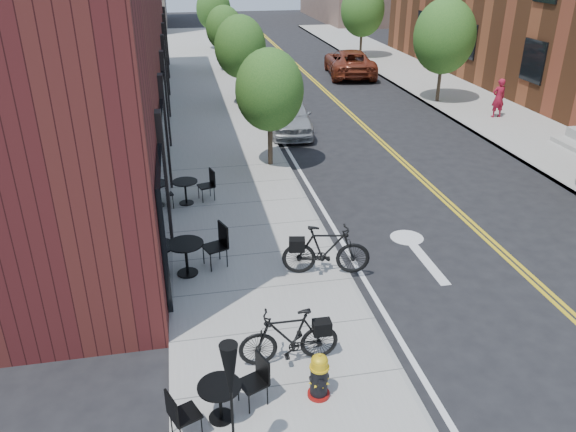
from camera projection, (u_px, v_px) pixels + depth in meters
ground at (375, 323)px, 11.12m from camera, size 120.00×120.00×0.00m
sidewalk_near at (226, 158)px, 19.59m from camera, size 4.00×70.00×0.12m
sidewalk_far at (537, 138)px, 21.66m from camera, size 4.00×70.00×0.12m
building_near at (91, 43)px, 20.86m from camera, size 5.00×28.00×7.00m
tree_near_a at (269, 90)px, 17.85m from camera, size 2.20×2.20×3.81m
tree_near_b at (240, 47)px, 24.87m from camera, size 2.30×2.30×3.98m
tree_near_c at (224, 28)px, 32.03m from camera, size 2.10×2.10×3.67m
tree_near_d at (214, 9)px, 38.99m from camera, size 2.40×2.40×4.11m
tree_far_b at (444, 36)px, 25.43m from camera, size 2.80×2.80×4.62m
tree_far_c at (363, 10)px, 36.04m from camera, size 2.80×2.80×4.62m
fire_hydrant at (319, 376)px, 8.99m from camera, size 0.42×0.42×0.84m
bicycle_left at (289, 337)px, 9.68m from camera, size 1.77×0.52×1.06m
bicycle_right at (326, 250)px, 12.33m from camera, size 2.02×0.91×1.17m
bistro_set_a at (220, 397)px, 8.53m from camera, size 1.58×0.98×0.84m
bistro_set_b at (186, 254)px, 12.35m from camera, size 1.90×1.09×1.00m
bistro_set_c at (185, 189)px, 15.81m from camera, size 1.69×0.88×0.89m
patio_umbrella at (230, 382)px, 7.26m from camera, size 0.34×0.34×2.12m
parked_car_a at (289, 115)px, 22.26m from camera, size 2.08×4.24×1.39m
parked_car_b at (270, 88)px, 26.36m from camera, size 1.71×4.53×1.48m
parked_car_c at (248, 58)px, 33.68m from camera, size 2.27×5.07×1.44m
parked_car_far at (349, 63)px, 32.13m from camera, size 3.16×5.61×1.48m
pedestrian at (498, 98)px, 23.77m from camera, size 0.62×0.42×1.64m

